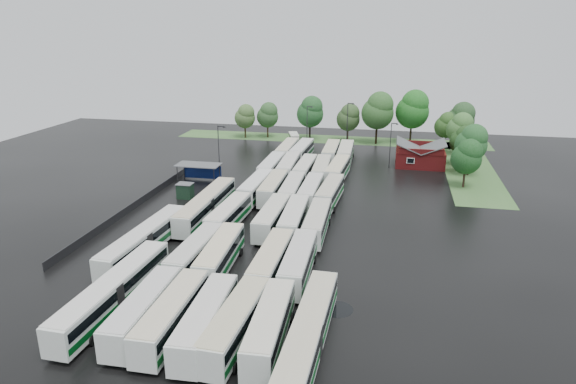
% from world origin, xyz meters
% --- Properties ---
extents(ground, '(160.00, 160.00, 0.00)m').
position_xyz_m(ground, '(0.00, 0.00, 0.00)').
color(ground, black).
rests_on(ground, ground).
extents(brick_building, '(10.07, 8.60, 5.39)m').
position_xyz_m(brick_building, '(24.00, 42.77, 1.87)').
color(brick_building, maroon).
rests_on(brick_building, ground).
extents(wash_shed, '(8.20, 4.20, 3.58)m').
position_xyz_m(wash_shed, '(-17.20, 22.02, 2.99)').
color(wash_shed, '#2D2D30').
rests_on(wash_shed, ground).
extents(utility_hut, '(2.70, 2.20, 2.62)m').
position_xyz_m(utility_hut, '(-16.20, 12.60, 1.32)').
color(utility_hut, black).
rests_on(utility_hut, ground).
extents(grass_strip_north, '(80.00, 10.00, 0.01)m').
position_xyz_m(grass_strip_north, '(2.00, 64.80, 0.01)').
color(grass_strip_north, '#406B31').
rests_on(grass_strip_north, ground).
extents(grass_strip_east, '(10.00, 50.00, 0.01)m').
position_xyz_m(grass_strip_east, '(34.00, 42.80, 0.01)').
color(grass_strip_east, '#406B31').
rests_on(grass_strip_east, ground).
extents(west_fence, '(0.10, 50.00, 1.20)m').
position_xyz_m(west_fence, '(-22.20, 8.00, 0.60)').
color(west_fence, '#2D2D30').
rests_on(west_fence, ground).
extents(bus_r0c0, '(3.16, 13.27, 3.67)m').
position_xyz_m(bus_r0c0, '(-4.45, -25.69, 2.02)').
color(bus_r0c0, silver).
rests_on(bus_r0c0, ground).
extents(bus_r0c1, '(3.06, 13.40, 3.72)m').
position_xyz_m(bus_r0c1, '(-1.38, -25.95, 2.04)').
color(bus_r0c1, silver).
rests_on(bus_r0c1, ground).
extents(bus_r0c2, '(3.41, 13.41, 3.70)m').
position_xyz_m(bus_r0c2, '(2.10, -26.21, 2.04)').
color(bus_r0c2, silver).
rests_on(bus_r0c2, ground).
extents(bus_r0c3, '(3.40, 13.43, 3.71)m').
position_xyz_m(bus_r0c3, '(5.01, -26.09, 2.04)').
color(bus_r0c3, silver).
rests_on(bus_r0c3, ground).
extents(bus_r0c4, '(3.35, 13.13, 3.62)m').
position_xyz_m(bus_r0c4, '(8.20, -25.82, 1.99)').
color(bus_r0c4, silver).
rests_on(bus_r0c4, ground).
extents(bus_r1c0, '(3.05, 12.96, 3.59)m').
position_xyz_m(bus_r1c0, '(-4.47, -12.06, 1.98)').
color(bus_r1c0, silver).
rests_on(bus_r1c0, ground).
extents(bus_r1c1, '(3.48, 13.41, 3.70)m').
position_xyz_m(bus_r1c1, '(-1.33, -12.12, 2.03)').
color(bus_r1c1, silver).
rests_on(bus_r1c1, ground).
extents(bus_r1c3, '(2.84, 13.22, 3.68)m').
position_xyz_m(bus_r1c3, '(5.17, -12.63, 2.02)').
color(bus_r1c3, silver).
rests_on(bus_r1c3, ground).
extents(bus_r1c4, '(3.15, 13.24, 3.67)m').
position_xyz_m(bus_r1c4, '(8.34, -12.25, 2.02)').
color(bus_r1c4, silver).
rests_on(bus_r1c4, ground).
extents(bus_r2c0, '(3.23, 13.02, 3.60)m').
position_xyz_m(bus_r2c0, '(-4.58, 1.17, 1.98)').
color(bus_r2c0, silver).
rests_on(bus_r2c0, ground).
extents(bus_r2c2, '(2.85, 13.08, 3.64)m').
position_xyz_m(bus_r2c2, '(1.85, 1.43, 2.00)').
color(bus_r2c2, silver).
rests_on(bus_r2c2, ground).
extents(bus_r2c3, '(3.35, 13.27, 3.66)m').
position_xyz_m(bus_r2c3, '(5.08, 1.47, 2.01)').
color(bus_r2c3, silver).
rests_on(bus_r2c3, ground).
extents(bus_r2c4, '(3.08, 12.95, 3.59)m').
position_xyz_m(bus_r2c4, '(8.48, 0.95, 1.97)').
color(bus_r2c4, silver).
rests_on(bus_r2c4, ground).
extents(bus_r3c0, '(3.04, 13.01, 3.60)m').
position_xyz_m(bus_r3c0, '(-4.23, 14.94, 1.98)').
color(bus_r3c0, silver).
rests_on(bus_r3c0, ground).
extents(bus_r3c1, '(3.02, 13.12, 3.64)m').
position_xyz_m(bus_r3c1, '(-1.21, 15.04, 2.00)').
color(bus_r3c1, silver).
rests_on(bus_r3c1, ground).
extents(bus_r3c2, '(3.16, 12.97, 3.59)m').
position_xyz_m(bus_r3c2, '(2.15, 14.64, 1.97)').
color(bus_r3c2, silver).
rests_on(bus_r3c2, ground).
extents(bus_r3c3, '(2.81, 12.82, 3.56)m').
position_xyz_m(bus_r3c3, '(5.33, 14.66, 1.96)').
color(bus_r3c3, silver).
rests_on(bus_r3c3, ground).
extents(bus_r3c4, '(3.37, 12.94, 3.57)m').
position_xyz_m(bus_r3c4, '(8.57, 14.66, 1.96)').
color(bus_r3c4, silver).
rests_on(bus_r3c4, ground).
extents(bus_r4c0, '(2.85, 13.17, 3.66)m').
position_xyz_m(bus_r4c0, '(-4.59, 28.06, 2.02)').
color(bus_r4c0, silver).
rests_on(bus_r4c0, ground).
extents(bus_r4c1, '(3.34, 13.35, 3.69)m').
position_xyz_m(bus_r4c1, '(-1.34, 28.59, 2.03)').
color(bus_r4c1, silver).
rests_on(bus_r4c1, ground).
extents(bus_r4c2, '(2.81, 12.73, 3.54)m').
position_xyz_m(bus_r4c2, '(2.01, 28.19, 1.95)').
color(bus_r4c2, silver).
rests_on(bus_r4c2, ground).
extents(bus_r4c3, '(3.38, 13.02, 3.59)m').
position_xyz_m(bus_r4c3, '(5.20, 28.07, 1.97)').
color(bus_r4c3, silver).
rests_on(bus_r4c3, ground).
extents(bus_r4c4, '(3.48, 13.45, 3.71)m').
position_xyz_m(bus_r4c4, '(8.31, 28.10, 2.04)').
color(bus_r4c4, silver).
rests_on(bus_r4c4, ground).
extents(bus_r5c0, '(2.82, 13.12, 3.65)m').
position_xyz_m(bus_r5c0, '(-4.47, 42.00, 2.01)').
color(bus_r5c0, silver).
rests_on(bus_r5c0, ground).
extents(bus_r5c1, '(3.20, 13.26, 3.67)m').
position_xyz_m(bus_r5c1, '(-1.20, 42.27, 2.02)').
color(bus_r5c1, silver).
rests_on(bus_r5c1, ground).
extents(bus_r5c3, '(3.11, 13.18, 3.65)m').
position_xyz_m(bus_r5c3, '(5.19, 42.31, 2.01)').
color(bus_r5c3, silver).
rests_on(bus_r5c3, ground).
extents(bus_r5c4, '(3.24, 13.38, 3.70)m').
position_xyz_m(bus_r5c4, '(8.38, 42.19, 2.04)').
color(bus_r5c4, silver).
rests_on(bus_r5c4, ground).
extents(artic_bus_west_a, '(3.32, 19.76, 3.65)m').
position_xyz_m(artic_bus_west_a, '(-9.23, -22.94, 2.03)').
color(artic_bus_west_a, silver).
rests_on(artic_bus_west_a, ground).
extents(artic_bus_west_b, '(2.90, 20.06, 3.72)m').
position_xyz_m(artic_bus_west_b, '(-9.25, 4.40, 2.06)').
color(artic_bus_west_b, silver).
rests_on(artic_bus_west_b, ground).
extents(artic_bus_west_c, '(3.65, 19.40, 3.58)m').
position_xyz_m(artic_bus_west_c, '(-12.40, -9.76, 1.98)').
color(artic_bus_west_c, silver).
rests_on(artic_bus_west_c, ground).
extents(artic_bus_east, '(3.03, 19.28, 3.57)m').
position_xyz_m(artic_bus_east, '(11.91, -26.27, 1.98)').
color(artic_bus_east, silver).
rests_on(artic_bus_east, ground).
extents(minibus, '(3.72, 6.07, 2.49)m').
position_xyz_m(minibus, '(-6.26, 58.46, 1.38)').
color(minibus, white).
rests_on(minibus, ground).
extents(tree_north_0, '(5.38, 5.38, 8.91)m').
position_xyz_m(tree_north_0, '(-19.94, 62.29, 5.73)').
color(tree_north_0, '#3C2D19').
rests_on(tree_north_0, ground).
extents(tree_north_1, '(5.66, 5.66, 9.38)m').
position_xyz_m(tree_north_1, '(-14.19, 63.74, 6.03)').
color(tree_north_1, '#362513').
rests_on(tree_north_1, ground).
extents(tree_north_2, '(6.87, 6.87, 11.37)m').
position_xyz_m(tree_north_2, '(-2.85, 63.37, 7.32)').
color(tree_north_2, black).
rests_on(tree_north_2, ground).
extents(tree_north_3, '(5.87, 5.87, 9.72)m').
position_xyz_m(tree_north_3, '(6.92, 63.17, 6.25)').
color(tree_north_3, '#38291F').
rests_on(tree_north_3, ground).
extents(tree_north_4, '(7.90, 7.90, 13.08)m').
position_xyz_m(tree_north_4, '(14.22, 61.85, 8.42)').
color(tree_north_4, black).
rests_on(tree_north_4, ground).
extents(tree_north_5, '(8.15, 8.15, 13.49)m').
position_xyz_m(tree_north_5, '(22.58, 64.03, 8.68)').
color(tree_north_5, black).
rests_on(tree_north_5, ground).
extents(tree_north_6, '(6.78, 6.78, 11.24)m').
position_xyz_m(tree_north_6, '(33.72, 61.26, 7.23)').
color(tree_north_6, black).
rests_on(tree_north_6, ground).
extents(tree_east_0, '(5.52, 5.52, 9.14)m').
position_xyz_m(tree_east_0, '(31.55, 28.72, 5.88)').
color(tree_east_0, '#322218').
rests_on(tree_east_0, ground).
extents(tree_east_1, '(6.24, 6.24, 10.34)m').
position_xyz_m(tree_east_1, '(33.31, 37.27, 6.65)').
color(tree_east_1, black).
rests_on(tree_east_1, ground).
extents(tree_east_2, '(5.21, 5.17, 8.56)m').
position_xyz_m(tree_east_2, '(32.62, 44.95, 5.50)').
color(tree_east_2, black).
rests_on(tree_east_2, ground).
extents(tree_east_3, '(5.93, 5.93, 9.83)m').
position_xyz_m(tree_east_3, '(32.96, 54.33, 6.32)').
color(tree_east_3, black).
rests_on(tree_east_3, ground).
extents(tree_east_4, '(5.35, 5.35, 8.86)m').
position_xyz_m(tree_east_4, '(30.46, 60.53, 5.70)').
color(tree_east_4, black).
rests_on(tree_east_4, ground).
extents(lamp_post_ne, '(1.45, 0.28, 9.44)m').
position_xyz_m(lamp_post_ne, '(17.86, 39.76, 5.48)').
color(lamp_post_ne, '#2D2D30').
rests_on(lamp_post_ne, ground).
extents(lamp_post_nw, '(1.62, 0.32, 10.53)m').
position_xyz_m(lamp_post_nw, '(-13.85, 24.29, 6.11)').
color(lamp_post_nw, '#2D2D30').
rests_on(lamp_post_nw, ground).
extents(lamp_post_back_w, '(1.52, 0.30, 9.86)m').
position_xyz_m(lamp_post_back_w, '(-2.33, 55.75, 5.72)').
color(lamp_post_back_w, '#2D2D30').
rests_on(lamp_post_back_w, ground).
extents(lamp_post_back_e, '(1.67, 0.33, 10.84)m').
position_xyz_m(lamp_post_back_e, '(7.35, 56.28, 6.30)').
color(lamp_post_back_e, '#2D2D30').
rests_on(lamp_post_back_e, ground).
extents(puddle_0, '(4.34, 4.34, 0.01)m').
position_xyz_m(puddle_0, '(-4.00, -22.89, 0.00)').
color(puddle_0, black).
rests_on(puddle_0, ground).
extents(puddle_1, '(3.78, 3.78, 0.01)m').
position_xyz_m(puddle_1, '(10.13, -21.36, 0.00)').
color(puddle_1, black).
rests_on(puddle_1, ground).
extents(puddle_2, '(5.95, 5.95, 0.01)m').
position_xyz_m(puddle_2, '(-7.74, 1.81, 0.00)').
color(puddle_2, black).
rests_on(puddle_2, ground).
extents(puddle_3, '(4.69, 4.69, 0.01)m').
position_xyz_m(puddle_3, '(3.89, 0.78, 0.00)').
color(puddle_3, black).
rests_on(puddle_3, ground).
extents(puddle_4, '(3.44, 3.44, 0.01)m').
position_xyz_m(puddle_4, '(13.62, -18.26, 0.00)').
color(puddle_4, black).
rests_on(puddle_4, ground).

